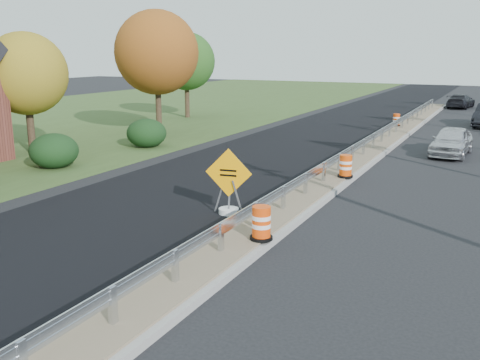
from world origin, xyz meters
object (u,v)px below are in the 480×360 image
at_px(barrel_median_near, 261,224).
at_px(car_silver, 452,141).
at_px(caution_sign, 229,198).
at_px(barrel_median_far, 396,120).
at_px(car_dark_far, 461,101).
at_px(barrel_median_mid, 346,167).

bearing_deg(barrel_median_near, car_silver, 79.01).
distance_m(caution_sign, barrel_median_far, 21.34).
distance_m(barrel_median_far, car_dark_far, 16.54).
xyz_separation_m(barrel_median_far, car_silver, (4.11, -7.86, 0.09)).
height_order(barrel_median_near, car_silver, car_silver).
relative_size(caution_sign, car_dark_far, 0.48).
bearing_deg(barrel_median_far, caution_sign, -92.85).
height_order(car_silver, car_dark_far, car_silver).
xyz_separation_m(caution_sign, barrel_median_mid, (2.12, 5.60, 0.12)).
relative_size(caution_sign, barrel_median_mid, 2.40).
height_order(barrel_median_near, barrel_median_mid, barrel_median_near).
distance_m(barrel_median_near, barrel_median_far, 23.57).
relative_size(barrel_median_near, barrel_median_far, 1.12).
bearing_deg(car_silver, caution_sign, -107.22).
xyz_separation_m(barrel_median_near, car_dark_far, (1.48, 39.89, -0.03)).
distance_m(car_silver, car_dark_far, 24.26).
bearing_deg(car_silver, car_dark_far, 97.49).
relative_size(barrel_median_near, barrel_median_mid, 1.02).
bearing_deg(barrel_median_near, barrel_median_mid, 90.00).
xyz_separation_m(barrel_median_mid, car_dark_far, (1.48, 32.06, -0.02)).
xyz_separation_m(caution_sign, barrel_median_near, (2.12, -2.23, 0.12)).
bearing_deg(car_dark_far, barrel_median_near, 95.78).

